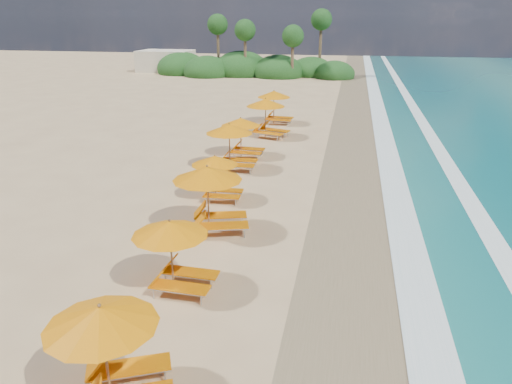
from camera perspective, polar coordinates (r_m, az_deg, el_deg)
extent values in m
plane|color=tan|center=(18.58, 0.00, -3.47)|extent=(160.00, 160.00, 0.00)
cube|color=#8C7553|center=(18.30, 12.42, -4.35)|extent=(4.00, 160.00, 0.01)
cube|color=white|center=(18.41, 17.10, -4.56)|extent=(1.20, 160.00, 0.01)
cube|color=white|center=(19.01, 26.13, -5.05)|extent=(0.80, 160.00, 0.01)
cylinder|color=olive|center=(10.60, -17.28, -17.83)|extent=(0.05, 0.05, 2.18)
cone|color=orange|center=(10.09, -17.82, -13.75)|extent=(2.97, 2.97, 0.44)
sphere|color=olive|center=(9.96, -17.97, -12.58)|extent=(0.08, 0.08, 0.08)
cylinder|color=olive|center=(14.00, -9.91, -7.43)|extent=(0.05, 0.05, 2.09)
cone|color=orange|center=(13.62, -10.12, -4.20)|extent=(2.22, 2.22, 0.42)
sphere|color=olive|center=(13.53, -10.18, -3.30)|extent=(0.07, 0.07, 0.07)
cylinder|color=olive|center=(17.42, -5.65, -0.93)|extent=(0.06, 0.06, 2.42)
cone|color=orange|center=(17.09, -5.77, 2.20)|extent=(3.08, 3.08, 0.49)
sphere|color=olive|center=(17.01, -5.80, 3.07)|extent=(0.09, 0.09, 0.09)
cylinder|color=olive|center=(20.48, -4.82, 1.61)|extent=(0.05, 0.05, 1.91)
cone|color=orange|center=(20.24, -4.89, 3.73)|extent=(2.04, 2.04, 0.38)
sphere|color=olive|center=(20.18, -4.91, 4.31)|extent=(0.07, 0.07, 0.07)
cylinder|color=olive|center=(24.55, -3.13, 5.28)|extent=(0.06, 0.06, 2.30)
cone|color=orange|center=(24.32, -3.17, 7.45)|extent=(2.42, 2.42, 0.46)
sphere|color=olive|center=(24.27, -3.18, 8.04)|extent=(0.08, 0.08, 0.08)
cylinder|color=olive|center=(26.86, -1.79, 6.42)|extent=(0.05, 0.05, 2.12)
cone|color=orange|center=(26.67, -1.81, 8.26)|extent=(2.24, 2.24, 0.43)
sphere|color=olive|center=(26.62, -1.81, 8.76)|extent=(0.08, 0.08, 0.08)
cylinder|color=olive|center=(31.28, 1.13, 8.68)|extent=(0.06, 0.06, 2.41)
cone|color=orange|center=(31.09, 1.14, 10.48)|extent=(3.11, 3.11, 0.48)
sphere|color=olive|center=(31.05, 1.14, 10.97)|extent=(0.09, 0.09, 0.09)
cylinder|color=olive|center=(35.28, 2.11, 9.91)|extent=(0.06, 0.06, 2.30)
cone|color=orange|center=(35.12, 2.13, 11.44)|extent=(2.49, 2.49, 0.46)
sphere|color=olive|center=(35.08, 2.13, 11.86)|extent=(0.08, 0.08, 0.08)
ellipsoid|color=#163D14|center=(62.76, 2.62, 13.96)|extent=(6.40, 6.40, 4.16)
ellipsoid|color=#163D14|center=(64.65, -1.76, 14.22)|extent=(7.20, 7.20, 4.68)
ellipsoid|color=#163D14|center=(63.76, -5.79, 13.94)|extent=(6.00, 6.00, 3.90)
ellipsoid|color=#163D14|center=(64.29, 6.53, 13.93)|extent=(5.60, 5.60, 3.64)
ellipsoid|color=#163D14|center=(66.88, -8.67, 14.16)|extent=(6.60, 6.60, 4.29)
ellipsoid|color=#163D14|center=(62.13, 9.20, 13.54)|extent=(5.00, 5.00, 3.25)
cylinder|color=brown|center=(60.34, 4.30, 15.46)|extent=(0.36, 0.36, 5.00)
sphere|color=#163D14|center=(60.19, 4.37, 17.83)|extent=(2.60, 2.60, 2.60)
cylinder|color=brown|center=(62.30, -1.28, 15.94)|extent=(0.36, 0.36, 5.60)
sphere|color=#163D14|center=(62.16, -1.30, 18.51)|extent=(2.60, 2.60, 2.60)
cylinder|color=brown|center=(65.18, -4.47, 16.34)|extent=(0.36, 0.36, 6.20)
sphere|color=#163D14|center=(65.04, -4.55, 19.06)|extent=(2.60, 2.60, 2.60)
cylinder|color=brown|center=(63.97, 7.56, 16.43)|extent=(0.36, 0.36, 6.80)
sphere|color=#163D14|center=(63.84, 7.71, 19.47)|extent=(2.60, 2.60, 2.60)
cube|color=beige|center=(69.72, -10.55, 14.92)|extent=(7.00, 5.00, 2.80)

